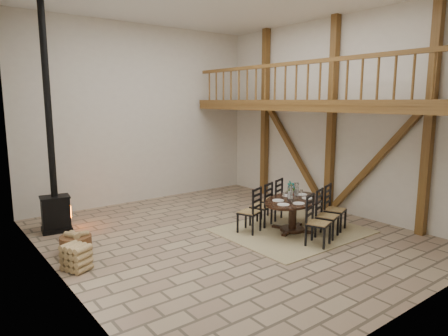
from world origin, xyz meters
TOP-DOWN VIEW (x-y plane):
  - ground at (0.00, 0.00)m, footprint 8.00×8.00m
  - room_shell at (1.19, 0.00)m, footprint 7.02×8.02m
  - rug at (1.30, -0.65)m, footprint 3.00×2.50m
  - dining_table at (1.30, -0.65)m, footprint 2.20×2.42m
  - wood_stove at (-2.88, 2.56)m, footprint 0.68×0.56m
  - log_basket at (-2.99, 0.87)m, footprint 0.58×0.58m
  - log_stack at (-3.20, 0.16)m, footprint 0.50×0.56m

SIDE VIEW (x-z plane):
  - ground at x=0.00m, z-range 0.00..0.00m
  - rug at x=1.30m, z-range 0.00..0.02m
  - log_basket at x=-2.99m, z-range -0.03..0.45m
  - log_stack at x=-3.20m, z-range 0.00..0.46m
  - dining_table at x=1.30m, z-range -0.18..0.96m
  - wood_stove at x=-2.88m, z-range -1.36..3.64m
  - room_shell at x=1.19m, z-range 0.51..5.52m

